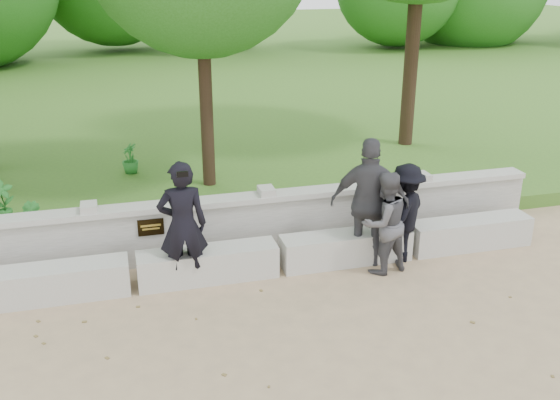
{
  "coord_description": "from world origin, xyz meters",
  "views": [
    {
      "loc": [
        -0.03,
        -5.7,
        4.1
      ],
      "look_at": [
        2.03,
        1.95,
        1.04
      ],
      "focal_mm": 40.0,
      "sensor_mm": 36.0,
      "label": 1
    }
  ],
  "objects": [
    {
      "name": "parapet_wall",
      "position": [
        0.0,
        2.6,
        0.46
      ],
      "size": [
        12.5,
        0.35,
        0.9
      ],
      "color": "#BCB9B1",
      "rests_on": "ground"
    },
    {
      "name": "shrub_b",
      "position": [
        -1.34,
        3.3,
        0.54
      ],
      "size": [
        0.41,
        0.4,
        0.58
      ],
      "primitive_type": "imported",
      "rotation": [
        0.0,
        0.0,
        2.41
      ],
      "color": "#256D26",
      "rests_on": "lawn"
    },
    {
      "name": "visitor_left",
      "position": [
        3.4,
        1.52,
        0.73
      ],
      "size": [
        0.82,
        0.71,
        1.46
      ],
      "color": "#48474D",
      "rests_on": "ground"
    },
    {
      "name": "visitor_right",
      "position": [
        3.29,
        1.8,
        0.93
      ],
      "size": [
        1.18,
        0.85,
        1.86
      ],
      "color": "#3D3D42",
      "rests_on": "ground"
    },
    {
      "name": "concrete_bench",
      "position": [
        0.0,
        1.9,
        0.22
      ],
      "size": [
        11.9,
        0.45,
        0.45
      ],
      "color": "beige",
      "rests_on": "ground"
    },
    {
      "name": "ground",
      "position": [
        0.0,
        0.0,
        0.0
      ],
      "size": [
        80.0,
        80.0,
        0.0
      ],
      "primitive_type": "plane",
      "color": "tan",
      "rests_on": "ground"
    },
    {
      "name": "shrub_a",
      "position": [
        -1.85,
        4.17,
        0.58
      ],
      "size": [
        0.41,
        0.33,
        0.67
      ],
      "primitive_type": "imported",
      "rotation": [
        0.0,
        0.0,
        0.29
      ],
      "color": "#256D26",
      "rests_on": "lawn"
    },
    {
      "name": "lawn",
      "position": [
        0.0,
        14.0,
        0.12
      ],
      "size": [
        40.0,
        22.0,
        0.25
      ],
      "primitive_type": "cube",
      "color": "#3A5E22",
      "rests_on": "ground"
    },
    {
      "name": "shrub_d",
      "position": [
        0.17,
        6.11,
        0.54
      ],
      "size": [
        0.39,
        0.41,
        0.58
      ],
      "primitive_type": "imported",
      "rotation": [
        0.0,
        0.0,
        5.09
      ],
      "color": "#256D26",
      "rests_on": "lawn"
    },
    {
      "name": "man_main",
      "position": [
        0.68,
        1.8,
        0.88
      ],
      "size": [
        0.66,
        0.59,
        1.76
      ],
      "color": "black",
      "rests_on": "ground"
    },
    {
      "name": "visitor_mid",
      "position": [
        3.84,
        1.8,
        0.72
      ],
      "size": [
        1.05,
        1.03,
        1.45
      ],
      "color": "black",
      "rests_on": "ground"
    }
  ]
}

